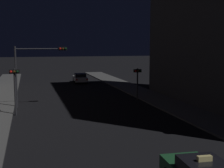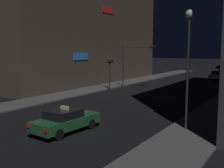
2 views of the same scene
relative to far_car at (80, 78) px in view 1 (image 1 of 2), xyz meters
name	(u,v)px [view 1 (image 1 of 2)]	position (x,y,z in m)	size (l,w,h in m)	color
sidewalk_right	(155,98)	(5.36, -15.88, -0.67)	(3.41, 63.78, 0.12)	#4C4C4C
far_car	(80,78)	(0.00, 0.00, 0.00)	(1.97, 4.52, 1.42)	#B7B7BC
traffic_light_overhead	(36,63)	(-6.85, -16.73, 3.32)	(4.74, 0.42, 5.60)	#2D2D33
traffic_light_left_kerb	(15,82)	(-8.62, -20.02, 2.01)	(0.80, 0.42, 3.84)	#2D2D33
traffic_light_right_kerb	(138,77)	(3.40, -15.84, 1.65)	(0.80, 0.42, 3.29)	#2D2D33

